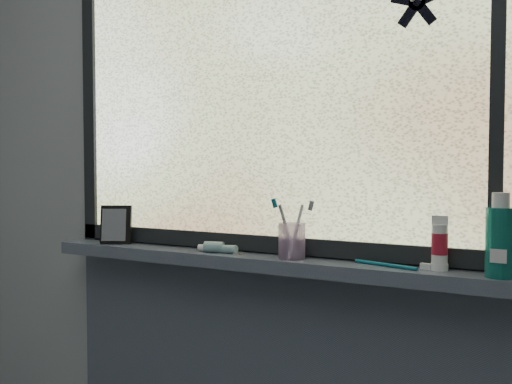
{
  "coord_description": "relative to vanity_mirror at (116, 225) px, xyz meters",
  "views": [
    {
      "loc": [
        0.76,
        -0.27,
        1.29
      ],
      "look_at": [
        0.04,
        1.05,
        1.22
      ],
      "focal_mm": 40.0,
      "sensor_mm": 36.0,
      "label": 1
    }
  ],
  "objects": [
    {
      "name": "wall_back",
      "position": [
        0.61,
        0.09,
        0.16
      ],
      "size": [
        3.0,
        0.01,
        2.5
      ],
      "primitive_type": "cube",
      "color": "#9EA3A8",
      "rests_on": "ground"
    },
    {
      "name": "windowsill",
      "position": [
        0.61,
        0.01,
        -0.09
      ],
      "size": [
        1.62,
        0.14,
        0.04
      ],
      "primitive_type": "cube",
      "color": "#495262",
      "rests_on": "wall_back"
    },
    {
      "name": "window_pane",
      "position": [
        0.61,
        0.06,
        0.44
      ],
      "size": [
        1.5,
        0.01,
        1.0
      ],
      "primitive_type": "cube",
      "color": "silver",
      "rests_on": "wall_back"
    },
    {
      "name": "frame_bottom",
      "position": [
        0.61,
        0.06,
        -0.04
      ],
      "size": [
        1.6,
        0.03,
        0.05
      ],
      "primitive_type": "cube",
      "color": "black",
      "rests_on": "windowsill"
    },
    {
      "name": "frame_left",
      "position": [
        -0.17,
        0.06,
        0.44
      ],
      "size": [
        0.05,
        0.03,
        1.1
      ],
      "primitive_type": "cube",
      "color": "black",
      "rests_on": "wall_back"
    },
    {
      "name": "frame_mullion",
      "position": [
        1.21,
        0.06,
        0.44
      ],
      "size": [
        0.03,
        0.03,
        1.0
      ],
      "primitive_type": "cube",
      "color": "black",
      "rests_on": "wall_back"
    },
    {
      "name": "starfish_sticker",
      "position": [
        1.01,
        0.05,
        0.63
      ],
      "size": [
        0.15,
        0.02,
        0.15
      ],
      "primitive_type": null,
      "color": "black",
      "rests_on": "window_pane"
    },
    {
      "name": "vanity_mirror",
      "position": [
        0.0,
        0.0,
        0.0
      ],
      "size": [
        0.12,
        0.09,
        0.13
      ],
      "primitive_type": "cube",
      "rotation": [
        0.0,
        0.0,
        0.43
      ],
      "color": "black",
      "rests_on": "windowsill"
    },
    {
      "name": "toothpaste_tube",
      "position": [
        0.42,
        -0.0,
        -0.05
      ],
      "size": [
        0.19,
        0.07,
        0.03
      ],
      "primitive_type": null,
      "rotation": [
        0.0,
        0.0,
        0.18
      ],
      "color": "silver",
      "rests_on": "windowsill"
    },
    {
      "name": "toothbrush_cup",
      "position": [
        0.67,
        0.0,
        -0.01
      ],
      "size": [
        0.1,
        0.1,
        0.1
      ],
      "primitive_type": "cylinder",
      "rotation": [
        0.0,
        0.0,
        0.35
      ],
      "color": "#D3A8DE",
      "rests_on": "windowsill"
    },
    {
      "name": "toothbrush_lying",
      "position": [
        0.94,
        0.0,
        -0.06
      ],
      "size": [
        0.23,
        0.08,
        0.02
      ],
      "primitive_type": null,
      "rotation": [
        0.0,
        0.0,
        -0.28
      ],
      "color": "#0C5D73",
      "rests_on": "windowsill"
    },
    {
      "name": "mouthwash_bottle",
      "position": [
        1.23,
        -0.01,
        0.04
      ],
      "size": [
        0.07,
        0.07,
        0.17
      ],
      "primitive_type": "cylinder",
      "rotation": [
        0.0,
        0.0,
        0.08
      ],
      "color": "teal",
      "rests_on": "windowsill"
    },
    {
      "name": "cream_tube",
      "position": [
        1.08,
        0.02,
        0.01
      ],
      "size": [
        0.05,
        0.05,
        0.1
      ],
      "primitive_type": "cylinder",
      "rotation": [
        0.0,
        0.0,
        0.34
      ],
      "color": "silver",
      "rests_on": "windowsill"
    }
  ]
}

